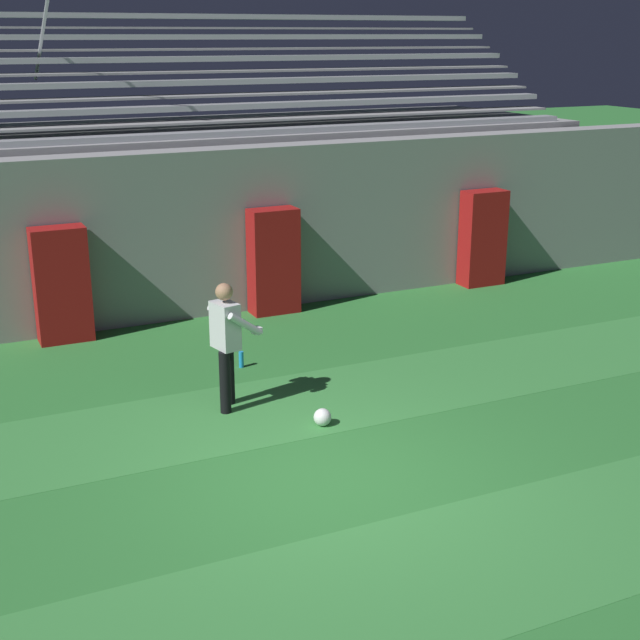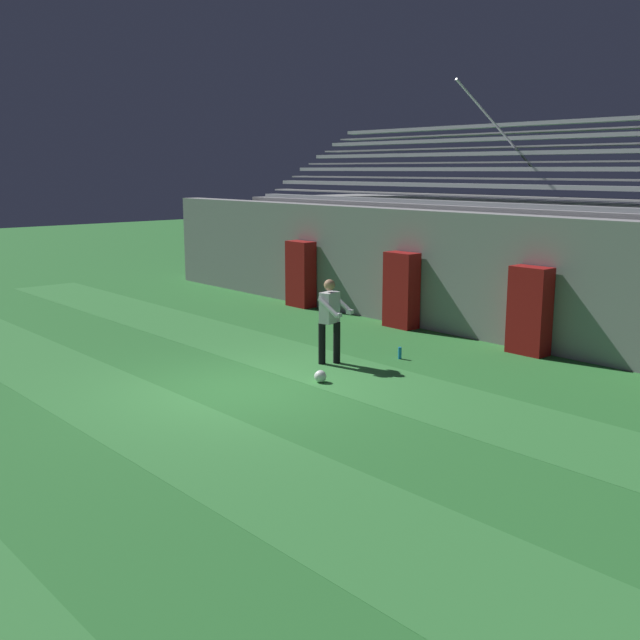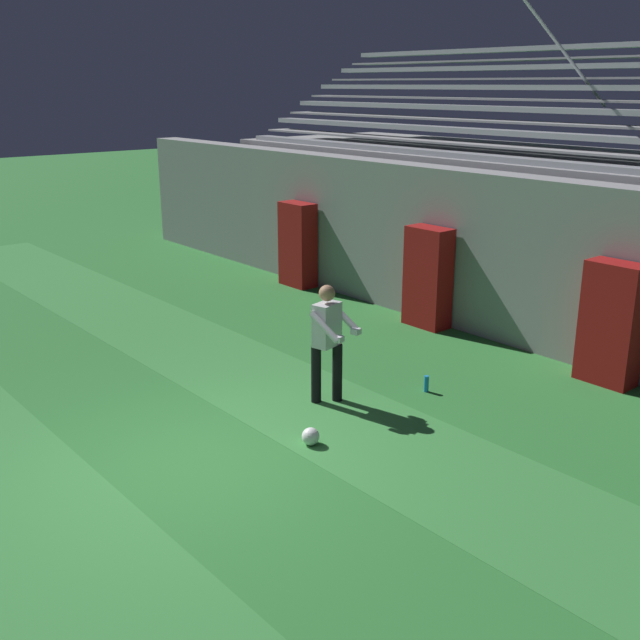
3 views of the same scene
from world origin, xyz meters
TOP-DOWN VIEW (x-y plane):
  - ground_plane at (0.00, 0.00)m, footprint 80.00×80.00m
  - turf_stripe_mid at (0.00, -1.97)m, footprint 28.00×2.02m
  - turf_stripe_far at (0.00, 2.06)m, footprint 28.00×2.02m
  - back_wall at (0.00, 6.50)m, footprint 24.00×0.60m
  - padding_pillar_gate_left at (-1.77, 5.95)m, footprint 0.83×0.44m
  - padding_pillar_gate_right at (1.77, 5.95)m, footprint 0.83×0.44m
  - padding_pillar_far_left at (-5.52, 5.95)m, footprint 0.83×0.44m
  - bleacher_stand at (-0.00, 9.19)m, footprint 18.00×4.75m
  - goalkeeper at (-0.34, 2.35)m, footprint 0.60×0.66m
  - soccer_ball at (0.52, 1.33)m, footprint 0.22×0.22m
  - water_bottle at (0.31, 3.65)m, footprint 0.07×0.07m

SIDE VIEW (x-z plane):
  - ground_plane at x=0.00m, z-range 0.00..0.00m
  - turf_stripe_mid at x=0.00m, z-range 0.00..0.01m
  - turf_stripe_far at x=0.00m, z-range 0.00..0.01m
  - soccer_ball at x=0.52m, z-range 0.00..0.22m
  - water_bottle at x=0.31m, z-range 0.00..0.24m
  - padding_pillar_gate_left at x=-1.77m, z-range 0.00..1.81m
  - padding_pillar_gate_right at x=1.77m, z-range 0.00..1.81m
  - padding_pillar_far_left at x=-5.52m, z-range 0.00..1.81m
  - goalkeeper at x=-0.34m, z-range 0.12..1.79m
  - back_wall at x=0.00m, z-range 0.00..2.80m
  - bleacher_stand at x=0.00m, z-range -1.40..4.42m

